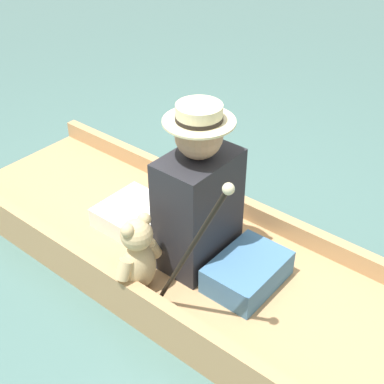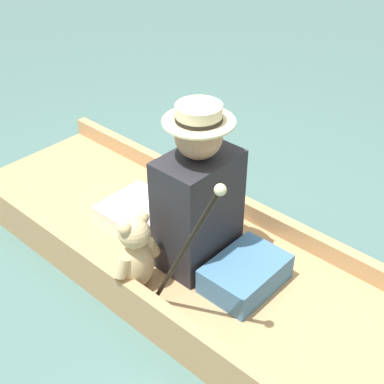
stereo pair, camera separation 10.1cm
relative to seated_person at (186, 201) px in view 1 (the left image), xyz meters
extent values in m
plane|color=#476B66|center=(0.01, 0.12, -0.45)|extent=(16.00, 16.00, 0.00)
cube|color=tan|center=(0.01, 0.12, -0.38)|extent=(0.91, 2.56, 0.14)
cube|color=tan|center=(-0.42, 0.12, -0.26)|extent=(0.06, 2.56, 0.10)
cube|color=tan|center=(0.44, 0.12, -0.26)|extent=(0.06, 2.56, 0.10)
cube|color=teal|center=(0.01, -0.36, -0.24)|extent=(0.39, 0.27, 0.13)
cube|color=white|center=(0.00, 0.29, -0.26)|extent=(0.35, 0.48, 0.11)
cube|color=#232328|center=(0.00, -0.08, -0.02)|extent=(0.39, 0.26, 0.59)
cube|color=beige|center=(0.00, 0.06, 0.03)|extent=(0.04, 0.01, 0.32)
cube|color=white|center=(-0.11, 0.06, 0.06)|extent=(0.02, 0.01, 0.35)
cube|color=white|center=(0.11, 0.06, 0.06)|extent=(0.02, 0.01, 0.35)
sphere|color=tan|center=(0.00, -0.08, 0.38)|extent=(0.21, 0.21, 0.21)
cylinder|color=beige|center=(0.00, -0.08, 0.45)|extent=(0.31, 0.31, 0.01)
cylinder|color=beige|center=(0.00, -0.08, 0.49)|extent=(0.20, 0.20, 0.07)
cylinder|color=black|center=(0.00, -0.08, 0.47)|extent=(0.20, 0.20, 0.02)
ellipsoid|color=tan|center=(-0.33, 0.01, -0.18)|extent=(0.17, 0.14, 0.25)
sphere|color=tan|center=(-0.33, 0.01, 0.00)|extent=(0.15, 0.15, 0.15)
sphere|color=tan|center=(-0.33, 0.07, -0.01)|extent=(0.06, 0.06, 0.06)
sphere|color=tan|center=(-0.38, 0.01, 0.05)|extent=(0.06, 0.06, 0.06)
sphere|color=tan|center=(-0.28, 0.01, 0.05)|extent=(0.06, 0.06, 0.06)
cylinder|color=tan|center=(-0.42, 0.01, -0.14)|extent=(0.10, 0.06, 0.11)
cylinder|color=tan|center=(-0.24, 0.01, -0.14)|extent=(0.10, 0.06, 0.11)
sphere|color=tan|center=(-0.37, 0.04, -0.28)|extent=(0.07, 0.07, 0.07)
sphere|color=tan|center=(-0.28, 0.04, -0.28)|extent=(0.07, 0.07, 0.07)
cylinder|color=silver|center=(0.37, 0.35, -0.31)|extent=(0.07, 0.07, 0.01)
cylinder|color=silver|center=(0.37, 0.35, -0.27)|extent=(0.01, 0.01, 0.08)
cone|color=silver|center=(0.37, 0.35, -0.21)|extent=(0.07, 0.07, 0.03)
cylinder|color=black|center=(-0.35, -0.30, 0.08)|extent=(0.02, 0.38, 0.78)
sphere|color=beige|center=(-0.35, -0.48, 0.46)|extent=(0.04, 0.04, 0.04)
camera|label=1|loc=(-1.57, -1.33, 1.48)|focal=50.00mm
camera|label=2|loc=(-1.50, -1.41, 1.48)|focal=50.00mm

